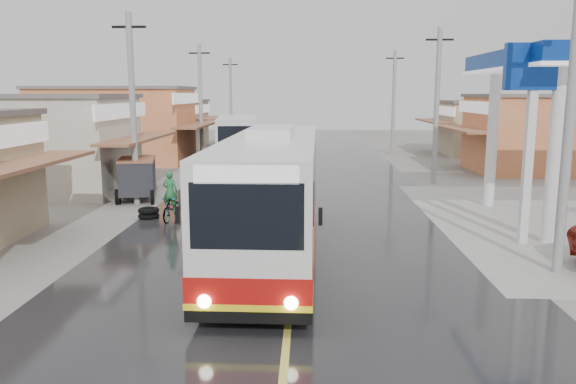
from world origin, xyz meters
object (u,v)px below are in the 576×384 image
cyclist (172,204)px  tricycle_near (137,177)px  second_bus (237,138)px  tyre_stack (149,213)px  coach_bus (272,194)px

cyclist → tricycle_near: cyclist is taller
second_bus → tyre_stack: size_ratio=12.03×
tricycle_near → tyre_stack: 3.97m
cyclist → tyre_stack: size_ratio=2.36×
coach_bus → tricycle_near: bearing=129.8°
coach_bus → tricycle_near: (-6.54, 8.11, -0.72)m
cyclist → tyre_stack: cyclist is taller
cyclist → tricycle_near: (-2.47, 3.87, 0.46)m
cyclist → tricycle_near: bearing=128.4°
tricycle_near → cyclist: bearing=-69.9°
coach_bus → cyclist: (-4.07, 4.24, -1.18)m
second_bus → tricycle_near: 14.43m
tyre_stack → coach_bus: bearing=-42.1°
cyclist → tyre_stack: (-0.97, 0.31, -0.42)m
coach_bus → tyre_stack: (-5.04, 4.55, -1.60)m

